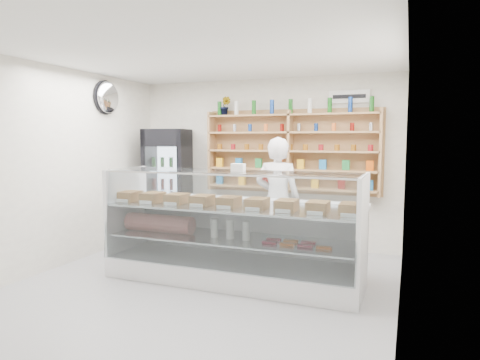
% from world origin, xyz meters
% --- Properties ---
extents(room, '(5.00, 5.00, 5.00)m').
position_xyz_m(room, '(0.00, 0.00, 1.40)').
color(room, '#9A9A9E').
rests_on(room, ground).
extents(display_counter, '(3.22, 0.96, 1.40)m').
position_xyz_m(display_counter, '(0.26, 0.48, 0.38)').
color(display_counter, white).
rests_on(display_counter, floor).
extents(shop_worker, '(0.67, 0.45, 1.83)m').
position_xyz_m(shop_worker, '(0.56, 1.47, 0.91)').
color(shop_worker, silver).
rests_on(shop_worker, floor).
extents(drinks_cooler, '(0.83, 0.82, 1.96)m').
position_xyz_m(drinks_cooler, '(-1.61, 2.03, 0.99)').
color(drinks_cooler, black).
rests_on(drinks_cooler, floor).
extents(wall_shelving, '(2.84, 0.28, 1.33)m').
position_xyz_m(wall_shelving, '(0.50, 2.34, 1.59)').
color(wall_shelving, '#A57B4E').
rests_on(wall_shelving, back_wall).
extents(potted_plant, '(0.19, 0.16, 0.31)m').
position_xyz_m(potted_plant, '(-0.64, 2.34, 2.35)').
color(potted_plant, '#1E6626').
rests_on(potted_plant, wall_shelving).
extents(security_mirror, '(0.15, 0.50, 0.50)m').
position_xyz_m(security_mirror, '(-2.17, 1.20, 2.45)').
color(security_mirror, silver).
rests_on(security_mirror, left_wall).
extents(wall_sign, '(0.62, 0.03, 0.20)m').
position_xyz_m(wall_sign, '(1.40, 2.47, 2.45)').
color(wall_sign, white).
rests_on(wall_sign, back_wall).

